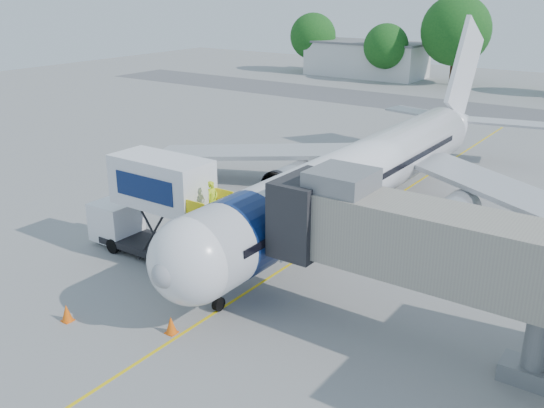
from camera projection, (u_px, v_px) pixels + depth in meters
The scene contains 12 objects.
ground at pixel (327, 240), 33.93m from camera, with size 160.00×160.00×0.00m, color gray.
guidance_line at pixel (327, 240), 33.93m from camera, with size 0.15×70.00×0.01m, color yellow.
taxiway_strip at pixel (521, 116), 66.25m from camera, with size 120.00×10.00×0.01m, color #59595B.
aircraft at pixel (364, 172), 36.10m from camera, with size 34.17×37.73×11.35m.
jet_bridge at pixel (422, 243), 22.75m from camera, with size 13.90×3.20×6.60m.
catering_hiloader at pixel (154, 207), 30.99m from camera, with size 8.50×2.44×5.50m.
safety_cone_a at pixel (171, 325), 24.76m from camera, with size 0.48×0.48×0.76m.
safety_cone_b at pixel (67, 313), 25.66m from camera, with size 0.48×0.48×0.77m.
outbuilding_left at pixel (366, 59), 94.32m from camera, with size 18.40×8.40×5.30m.
tree_a at pixel (313, 36), 97.56m from camera, with size 7.34×7.34×9.36m.
tree_b at pixel (386, 46), 88.19m from camera, with size 6.53×6.53×8.32m.
tree_c at pixel (456, 30), 84.32m from camera, with size 9.69×9.69×12.35m.
Camera 1 is at (15.39, -27.33, 13.47)m, focal length 40.00 mm.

